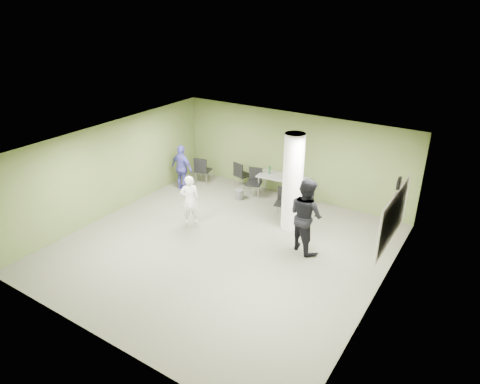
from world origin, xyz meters
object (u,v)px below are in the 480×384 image
Objects in this scene: folding_table at (283,178)px; man_blue at (182,168)px; man_black at (306,215)px; chair_back_left at (202,169)px; woman_white at (190,200)px.

folding_table is 1.07× the size of man_blue.
folding_table is 3.43m from man_blue.
man_black reaches higher than folding_table.
woman_white is at bearing 107.61° from chair_back_left.
man_black reaches higher than chair_back_left.
folding_table is at bearing -153.72° from man_blue.
chair_back_left is 0.62× the size of man_blue.
chair_back_left is 0.82m from man_blue.
folding_table is 0.85× the size of man_black.
woman_white is (-1.48, -2.94, 0.01)m from folding_table.
woman_white is 0.94× the size of man_blue.
folding_table is 3.29m from woman_white.
folding_table reaches higher than chair_back_left.
woman_white is at bearing -121.99° from folding_table.
chair_back_left is 0.66× the size of woman_white.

